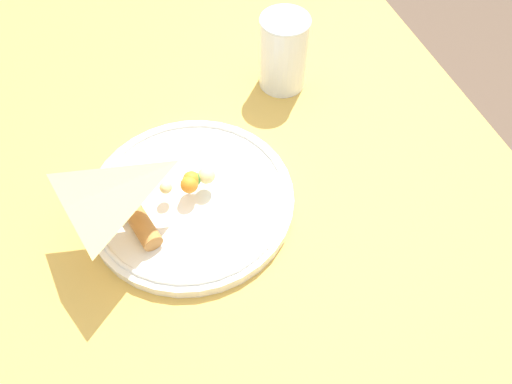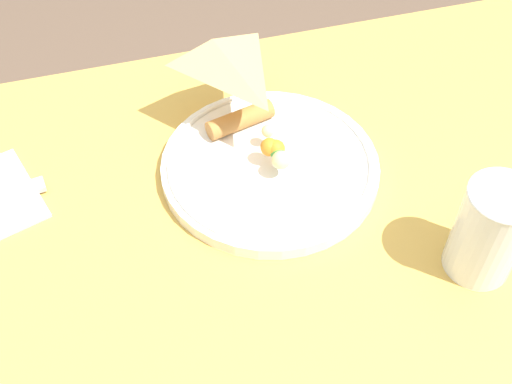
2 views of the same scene
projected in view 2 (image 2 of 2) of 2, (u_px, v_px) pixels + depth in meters
dining_table at (293, 287)px, 0.81m from camera, size 1.06×0.70×0.75m
plate_pizza at (269, 162)px, 0.76m from camera, size 0.26×0.26×0.05m
milk_glass at (488, 234)px, 0.64m from camera, size 0.07×0.07×0.11m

